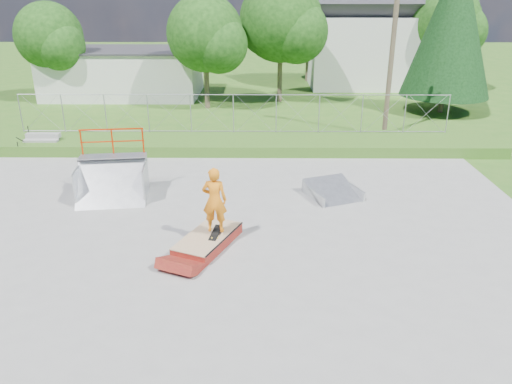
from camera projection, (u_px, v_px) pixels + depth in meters
ground at (215, 247)px, 14.09m from camera, size 120.00×120.00×0.00m
concrete_pad at (215, 247)px, 14.08m from camera, size 20.00×16.00×0.04m
grass_berm at (233, 143)px, 22.80m from camera, size 24.00×3.00×0.50m
grind_box at (208, 241)px, 14.12m from camera, size 1.91×2.53×0.34m
quarter_pipe at (111, 169)px, 16.88m from camera, size 2.51×2.21×2.28m
flat_bank_ramp at (333, 191)px, 17.40m from camera, size 2.10×2.16×0.49m
skateboard at (216, 233)px, 14.08m from camera, size 0.37×0.82×0.13m
skater at (215, 202)px, 13.73m from camera, size 0.71×0.50×1.88m
concrete_stairs at (40, 145)px, 22.07m from camera, size 1.50×1.60×0.80m
chain_link_fence at (233, 114)px, 23.29m from camera, size 20.00×0.06×1.80m
utility_building_flat at (125, 73)px, 33.98m from camera, size 10.00×6.00×3.00m
gable_house at (366, 33)px, 36.67m from camera, size 8.40×6.08×8.94m
utility_pole at (392, 53)px, 23.64m from camera, size 0.24×0.24×8.00m
tree_left_near at (209, 37)px, 29.04m from camera, size 4.76×4.48×6.65m
tree_center at (285, 24)px, 30.60m from camera, size 5.44×5.12×7.60m
tree_left_far at (52, 39)px, 31.10m from camera, size 4.42×4.16×6.18m
tree_right_far at (449, 25)px, 34.34m from camera, size 5.10×4.80×7.12m
tree_back_mid at (312, 34)px, 38.50m from camera, size 4.08×3.84×5.70m
conifer_tree at (453, 23)px, 27.85m from camera, size 5.04×5.04×9.10m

